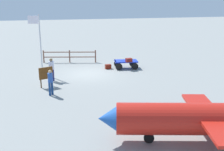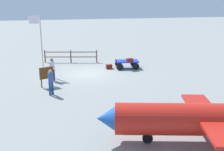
{
  "view_description": "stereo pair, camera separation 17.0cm",
  "coord_description": "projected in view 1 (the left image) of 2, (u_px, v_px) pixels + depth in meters",
  "views": [
    {
      "loc": [
        3.42,
        21.14,
        5.86
      ],
      "look_at": [
        -0.44,
        6.0,
        1.45
      ],
      "focal_mm": 43.87,
      "sensor_mm": 36.0,
      "label": 1
    },
    {
      "loc": [
        3.26,
        21.18,
        5.86
      ],
      "look_at": [
        -0.44,
        6.0,
        1.45
      ],
      "focal_mm": 43.87,
      "sensor_mm": 36.0,
      "label": 2
    }
  ],
  "objects": [
    {
      "name": "ground_plane",
      "position": [
        88.0,
        74.0,
        22.12
      ],
      "size": [
        120.0,
        120.0,
        0.0
      ],
      "primitive_type": "plane",
      "color": "gray"
    },
    {
      "name": "luggage_cart",
      "position": [
        126.0,
        63.0,
        23.7
      ],
      "size": [
        2.13,
        1.55,
        0.69
      ],
      "color": "#1C36CC",
      "rests_on": "ground"
    },
    {
      "name": "suitcase_dark",
      "position": [
        129.0,
        60.0,
        23.12
      ],
      "size": [
        0.55,
        0.43,
        0.3
      ],
      "color": "maroon",
      "rests_on": "luggage_cart"
    },
    {
      "name": "suitcase_grey",
      "position": [
        108.0,
        67.0,
        23.61
      ],
      "size": [
        0.53,
        0.35,
        0.38
      ],
      "color": "maroon",
      "rests_on": "ground"
    },
    {
      "name": "worker_lead",
      "position": [
        51.0,
        67.0,
        19.91
      ],
      "size": [
        0.43,
        0.43,
        1.7
      ],
      "color": "navy",
      "rests_on": "ground"
    },
    {
      "name": "worker_trailing",
      "position": [
        50.0,
        81.0,
        16.95
      ],
      "size": [
        0.43,
        0.43,
        1.64
      ],
      "color": "navy",
      "rests_on": "ground"
    },
    {
      "name": "airplane_near",
      "position": [
        202.0,
        119.0,
        11.19
      ],
      "size": [
        8.47,
        5.08,
        2.96
      ],
      "color": "red",
      "rests_on": "ground"
    },
    {
      "name": "flagpole",
      "position": [
        39.0,
        39.0,
        21.15
      ],
      "size": [
        0.88,
        0.19,
        4.71
      ],
      "color": "silver",
      "rests_on": "ground"
    },
    {
      "name": "signboard",
      "position": [
        46.0,
        74.0,
        18.59
      ],
      "size": [
        0.94,
        0.39,
        1.38
      ],
      "color": "#4C3319",
      "rests_on": "ground"
    },
    {
      "name": "wooden_fence",
      "position": [
        70.0,
        55.0,
        25.8
      ],
      "size": [
        4.88,
        1.24,
        1.18
      ],
      "color": "brown",
      "rests_on": "ground"
    }
  ]
}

